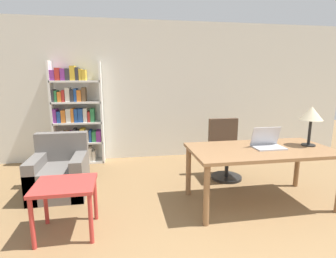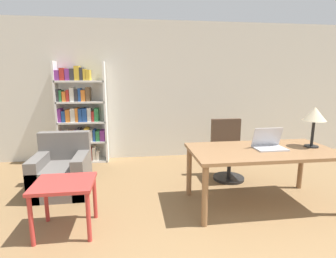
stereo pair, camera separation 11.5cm
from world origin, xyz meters
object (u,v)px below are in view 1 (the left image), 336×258
bookshelf (76,118)px  laptop (267,143)px  side_table_blue (65,192)px  desk (261,155)px  office_chair (226,151)px  armchair (60,174)px  table_lamp (311,115)px

bookshelf → laptop: bearing=-38.3°
side_table_blue → bookshelf: bookshelf is taller
desk → office_chair: 0.97m
bookshelf → desk: bearing=-39.6°
office_chair → side_table_blue: size_ratio=1.58×
side_table_blue → bookshelf: 2.46m
office_chair → bookshelf: 2.81m
bookshelf → armchair: bearing=-91.0°
office_chair → bookshelf: (-2.50, 1.19, 0.43)m
desk → bookshelf: bookshelf is taller
laptop → desk: bearing=-167.8°
side_table_blue → armchair: (-0.29, 1.04, -0.18)m
desk → laptop: (0.10, 0.02, 0.14)m
laptop → side_table_blue: 2.46m
table_lamp → office_chair: table_lamp is taller
office_chair → armchair: (-2.53, -0.19, -0.16)m
office_chair → side_table_blue: office_chair is taller
desk → table_lamp: 0.84m
side_table_blue → table_lamp: bearing=5.8°
laptop → armchair: size_ratio=0.46×
table_lamp → side_table_blue: table_lamp is taller
office_chair → side_table_blue: 2.55m
armchair → bookshelf: bearing=89.0°
table_lamp → side_table_blue: bearing=-174.2°
laptop → bookshelf: size_ratio=0.20×
side_table_blue → desk: bearing=6.9°
laptop → armchair: 2.85m
table_lamp → office_chair: 1.39m
table_lamp → bookshelf: bearing=147.1°
table_lamp → bookshelf: (-3.27, 2.11, -0.28)m
desk → side_table_blue: size_ratio=2.96×
desk → laptop: laptop is taller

